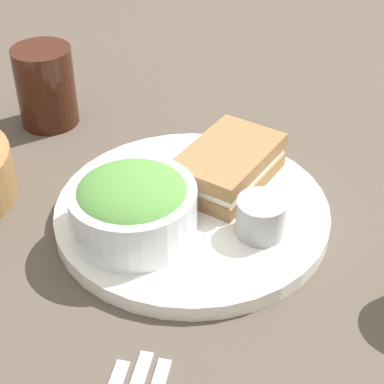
{
  "coord_description": "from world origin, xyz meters",
  "views": [
    {
      "loc": [
        -0.56,
        -0.11,
        0.47
      ],
      "look_at": [
        0.0,
        0.0,
        0.04
      ],
      "focal_mm": 60.0,
      "sensor_mm": 36.0,
      "label": 1
    }
  ],
  "objects_px": {
    "plate": "(192,212)",
    "sandwich": "(228,165)",
    "drink_glass": "(46,86)",
    "salad_bowl": "(133,205)",
    "dressing_cup": "(261,217)"
  },
  "relations": [
    {
      "from": "dressing_cup",
      "to": "salad_bowl",
      "type": "bearing_deg",
      "value": 99.85
    },
    {
      "from": "salad_bowl",
      "to": "drink_glass",
      "type": "bearing_deg",
      "value": 38.86
    },
    {
      "from": "salad_bowl",
      "to": "dressing_cup",
      "type": "xyz_separation_m",
      "value": [
        0.02,
        -0.13,
        -0.01
      ]
    },
    {
      "from": "sandwich",
      "to": "drink_glass",
      "type": "height_order",
      "value": "drink_glass"
    },
    {
      "from": "plate",
      "to": "dressing_cup",
      "type": "bearing_deg",
      "value": -110.9
    },
    {
      "from": "plate",
      "to": "sandwich",
      "type": "distance_m",
      "value": 0.07
    },
    {
      "from": "sandwich",
      "to": "salad_bowl",
      "type": "distance_m",
      "value": 0.14
    },
    {
      "from": "plate",
      "to": "salad_bowl",
      "type": "xyz_separation_m",
      "value": [
        -0.05,
        0.05,
        0.04
      ]
    },
    {
      "from": "dressing_cup",
      "to": "drink_glass",
      "type": "distance_m",
      "value": 0.38
    },
    {
      "from": "salad_bowl",
      "to": "sandwich",
      "type": "bearing_deg",
      "value": -37.91
    },
    {
      "from": "plate",
      "to": "sandwich",
      "type": "relative_size",
      "value": 1.98
    },
    {
      "from": "salad_bowl",
      "to": "dressing_cup",
      "type": "distance_m",
      "value": 0.14
    },
    {
      "from": "plate",
      "to": "salad_bowl",
      "type": "bearing_deg",
      "value": 135.33
    },
    {
      "from": "plate",
      "to": "salad_bowl",
      "type": "distance_m",
      "value": 0.09
    },
    {
      "from": "salad_bowl",
      "to": "drink_glass",
      "type": "distance_m",
      "value": 0.29
    }
  ]
}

